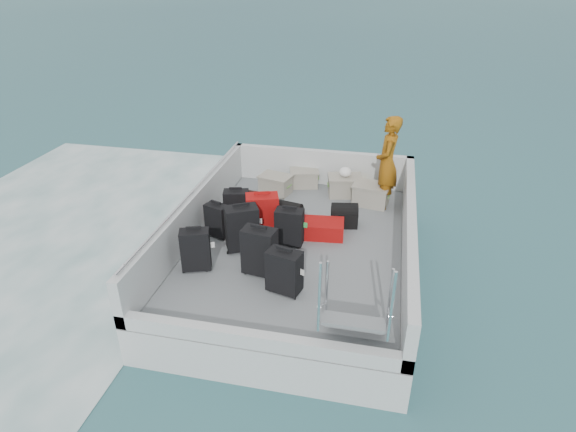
# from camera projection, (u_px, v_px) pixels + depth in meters

# --- Properties ---
(ground) EXTENTS (160.00, 160.00, 0.00)m
(ground) POSITION_uv_depth(u_px,v_px,m) (297.00, 274.00, 8.07)
(ground) COLOR #163D4D
(ground) RESTS_ON ground
(wake_foam) EXTENTS (10.00, 10.00, 0.00)m
(wake_foam) POSITION_uv_depth(u_px,v_px,m) (45.00, 243.00, 8.97)
(wake_foam) COLOR white
(wake_foam) RESTS_ON ground
(ferry_hull) EXTENTS (3.60, 5.00, 0.60)m
(ferry_hull) POSITION_uv_depth(u_px,v_px,m) (297.00, 259.00, 7.93)
(ferry_hull) COLOR silver
(ferry_hull) RESTS_ON ground
(deck) EXTENTS (3.30, 4.70, 0.02)m
(deck) POSITION_uv_depth(u_px,v_px,m) (297.00, 243.00, 7.79)
(deck) COLOR gray
(deck) RESTS_ON ferry_hull
(deck_fittings) EXTENTS (3.60, 5.00, 0.90)m
(deck_fittings) POSITION_uv_depth(u_px,v_px,m) (316.00, 235.00, 7.27)
(deck_fittings) COLOR #BABFBF
(deck_fittings) RESTS_ON deck
(suitcase_0) EXTENTS (0.47, 0.36, 0.65)m
(suitcase_0) POSITION_uv_depth(u_px,v_px,m) (196.00, 250.00, 6.97)
(suitcase_0) COLOR black
(suitcase_0) RESTS_ON deck
(suitcase_1) EXTENTS (0.43, 0.33, 0.57)m
(suitcase_1) POSITION_uv_depth(u_px,v_px,m) (217.00, 221.00, 7.84)
(suitcase_1) COLOR black
(suitcase_1) RESTS_ON deck
(suitcase_2) EXTENTS (0.47, 0.34, 0.61)m
(suitcase_2) POSITION_uv_depth(u_px,v_px,m) (237.00, 207.00, 8.23)
(suitcase_2) COLOR black
(suitcase_2) RESTS_ON deck
(suitcase_3) EXTENTS (0.51, 0.35, 0.72)m
(suitcase_3) POSITION_uv_depth(u_px,v_px,m) (259.00, 252.00, 6.86)
(suitcase_3) COLOR black
(suitcase_3) RESTS_ON deck
(suitcase_4) EXTENTS (0.58, 0.49, 0.73)m
(suitcase_4) POSITION_uv_depth(u_px,v_px,m) (242.00, 229.00, 7.45)
(suitcase_4) COLOR black
(suitcase_4) RESTS_ON deck
(suitcase_5) EXTENTS (0.59, 0.46, 0.72)m
(suitcase_5) POSITION_uv_depth(u_px,v_px,m) (262.00, 215.00, 7.85)
(suitcase_5) COLOR #A70C0C
(suitcase_5) RESTS_ON deck
(suitcase_6) EXTENTS (0.51, 0.38, 0.63)m
(suitcase_6) POSITION_uv_depth(u_px,v_px,m) (284.00, 272.00, 6.50)
(suitcase_6) COLOR black
(suitcase_6) RESTS_ON deck
(suitcase_7) EXTENTS (0.44, 0.25, 0.61)m
(suitcase_7) POSITION_uv_depth(u_px,v_px,m) (289.00, 227.00, 7.60)
(suitcase_7) COLOR black
(suitcase_7) RESTS_ON deck
(suitcase_8) EXTENTS (0.71, 0.50, 0.26)m
(suitcase_8) POSITION_uv_depth(u_px,v_px,m) (323.00, 229.00, 7.92)
(suitcase_8) COLOR #A70C0C
(suitcase_8) RESTS_ON deck
(duffel_0) EXTENTS (0.49, 0.35, 0.32)m
(duffel_0) POSITION_uv_depth(u_px,v_px,m) (252.00, 204.00, 8.65)
(duffel_0) COLOR black
(duffel_0) RESTS_ON deck
(duffel_1) EXTENTS (0.57, 0.41, 0.32)m
(duffel_1) POSITION_uv_depth(u_px,v_px,m) (287.00, 215.00, 8.28)
(duffel_1) COLOR black
(duffel_1) RESTS_ON deck
(duffel_2) EXTENTS (0.49, 0.37, 0.32)m
(duffel_2) POSITION_uv_depth(u_px,v_px,m) (344.00, 217.00, 8.22)
(duffel_2) COLOR black
(duffel_2) RESTS_ON deck
(crate_0) EXTENTS (0.64, 0.52, 0.34)m
(crate_0) POSITION_uv_depth(u_px,v_px,m) (276.00, 185.00, 9.37)
(crate_0) COLOR gray
(crate_0) RESTS_ON deck
(crate_1) EXTENTS (0.60, 0.48, 0.32)m
(crate_1) POSITION_uv_depth(u_px,v_px,m) (304.00, 179.00, 9.66)
(crate_1) COLOR gray
(crate_1) RESTS_ON deck
(crate_2) EXTENTS (0.68, 0.53, 0.37)m
(crate_2) POSITION_uv_depth(u_px,v_px,m) (345.00, 186.00, 9.28)
(crate_2) COLOR gray
(crate_2) RESTS_ON deck
(crate_3) EXTENTS (0.69, 0.53, 0.38)m
(crate_3) POSITION_uv_depth(u_px,v_px,m) (371.00, 195.00, 8.92)
(crate_3) COLOR gray
(crate_3) RESTS_ON deck
(yellow_bag) EXTENTS (0.28, 0.26, 0.22)m
(yellow_bag) POSITION_uv_depth(u_px,v_px,m) (361.00, 186.00, 9.47)
(yellow_bag) COLOR yellow
(yellow_bag) RESTS_ON deck
(white_bag) EXTENTS (0.24, 0.24, 0.18)m
(white_bag) POSITION_uv_depth(u_px,v_px,m) (345.00, 173.00, 9.15)
(white_bag) COLOR white
(white_bag) RESTS_ON crate_2
(passenger) EXTENTS (0.43, 0.64, 1.70)m
(passenger) POSITION_uv_depth(u_px,v_px,m) (387.00, 163.00, 8.56)
(passenger) COLOR orange
(passenger) RESTS_ON deck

